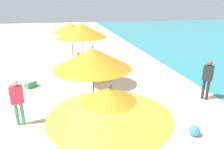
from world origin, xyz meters
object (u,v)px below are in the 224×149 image
Objects in this scene: umbrella_farthest at (71,28)px; cooler_box at (30,84)px; beach_ball at (194,131)px; lounger_second_inland at (120,136)px; lounger_second_shoreside at (110,101)px; umbrella_second at (93,58)px; lounger_farthest_shoreside at (87,57)px; lounger_third_shoreside at (97,75)px; person_walking_near at (208,76)px; umbrella_third at (82,30)px; person_walking_mid at (17,98)px; umbrella_nearest at (110,103)px.

umbrella_farthest is 4.51× the size of cooler_box.
cooler_box is 7.39m from beach_ball.
lounger_second_shoreside is at bearing 99.56° from lounger_second_inland.
umbrella_second is 6.43m from umbrella_farthest.
beach_ball is at bearing -67.29° from umbrella_farthest.
lounger_farthest_shoreside is (-0.15, 6.70, 0.05)m from lounger_second_shoreside.
cooler_box is at bearing 136.53° from beach_ball.
lounger_third_shoreside is 0.49× the size of umbrella_farthest.
umbrella_second is 2.38m from lounger_second_inland.
umbrella_second is 1.68× the size of lounger_second_inland.
umbrella_second is 1.56× the size of person_walking_near.
umbrella_second is at bearing 155.55° from beach_ball.
lounger_second_shoreside is 3.37m from umbrella_third.
umbrella_third is at bearing 122.76° from beach_ball.
umbrella_third is 1.91× the size of person_walking_mid.
lounger_second_inland is 8.84m from lounger_farthest_shoreside.
cooler_box is at bearing -177.61° from lounger_third_shoreside.
lounger_farthest_shoreside is (0.60, 4.43, -2.33)m from umbrella_third.
lounger_third_shoreside is 4.81m from person_walking_mid.
person_walking_mid is at bearing -130.85° from umbrella_third.
lounger_third_shoreside is 5.22m from person_walking_near.
umbrella_third is 5.05m from lounger_farthest_shoreside.
person_walking_mid is (-2.93, -7.13, 0.62)m from lounger_farthest_shoreside.
lounger_second_inland is 0.51× the size of umbrella_third.
umbrella_third reaches higher than lounger_second_inland.
umbrella_farthest is at bearing 110.60° from lounger_second_inland.
umbrella_second is 4.95m from person_walking_near.
person_walking_near is at bearing -22.08° from cooler_box.
lounger_second_inland is at bearing 60.99° from person_walking_mid.
umbrella_farthest is at bearing 50.82° from cooler_box.
umbrella_third is (0.15, 6.53, 0.21)m from umbrella_nearest.
beach_ball is (-1.87, -2.15, -0.86)m from person_walking_near.
person_walking_near reaches higher than lounger_farthest_shoreside.
cooler_box is (-2.33, 7.13, -2.29)m from umbrella_nearest.
umbrella_farthest reaches higher than person_walking_mid.
lounger_farthest_shoreside is 7.74m from person_walking_mid.
cooler_box is at bearing -122.32° from lounger_farthest_shoreside.
umbrella_second is at bearing 79.58° from person_walking_mid.
umbrella_third reaches higher than cooler_box.
umbrella_farthest is at bearing 88.77° from lounger_second_shoreside.
umbrella_third is 2.23× the size of lounger_farthest_shoreside.
lounger_farthest_shoreside is 0.86× the size of person_walking_mid.
lounger_second_shoreside is at bearing -82.35° from lounger_farthest_shoreside.
umbrella_nearest is 4.66m from person_walking_mid.
umbrella_farthest reaches higher than lounger_second_inland.
person_walking_mid is at bearing -133.75° from lounger_third_shoreside.
cooler_box is at bearing -176.15° from person_walking_mid.
umbrella_second is at bearing 148.47° from person_walking_near.
umbrella_third is at bearing 140.50° from person_walking_mid.
umbrella_second is at bearing -87.80° from lounger_farthest_shoreside.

